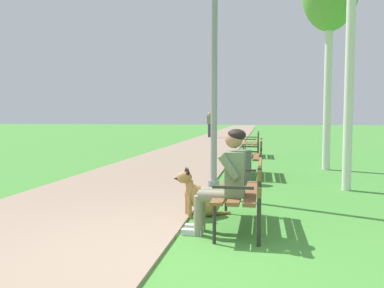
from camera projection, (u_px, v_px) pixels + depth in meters
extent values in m
plane|color=#478E38|center=(181.00, 260.00, 3.83)|extent=(120.00, 120.00, 0.00)
cube|color=gray|center=(225.00, 136.00, 27.72)|extent=(3.25, 60.00, 0.04)
cube|color=brown|center=(223.00, 191.00, 4.96)|extent=(0.14, 1.50, 0.04)
cube|color=brown|center=(237.00, 192.00, 4.93)|extent=(0.14, 1.50, 0.04)
cube|color=brown|center=(251.00, 192.00, 4.90)|extent=(0.14, 1.50, 0.04)
cube|color=brown|center=(260.00, 182.00, 4.87)|extent=(0.04, 1.50, 0.11)
cube|color=brown|center=(260.00, 167.00, 4.86)|extent=(0.04, 1.50, 0.11)
cylinder|color=#2D2B28|center=(226.00, 198.00, 5.66)|extent=(0.04, 0.04, 0.45)
cylinder|color=#2D2B28|center=(260.00, 185.00, 5.56)|extent=(0.04, 0.04, 0.85)
cube|color=#2D2B28|center=(240.00, 170.00, 5.59)|extent=(0.45, 0.04, 0.03)
cylinder|color=#2D2B28|center=(214.00, 224.00, 4.30)|extent=(0.04, 0.04, 0.45)
cylinder|color=#2D2B28|center=(259.00, 207.00, 4.20)|extent=(0.04, 0.04, 0.85)
cube|color=#2D2B28|center=(233.00, 188.00, 4.24)|extent=(0.45, 0.04, 0.03)
cube|color=brown|center=(241.00, 157.00, 9.23)|extent=(0.14, 1.50, 0.04)
cube|color=brown|center=(249.00, 157.00, 9.20)|extent=(0.14, 1.50, 0.04)
cube|color=brown|center=(256.00, 157.00, 9.17)|extent=(0.14, 1.50, 0.04)
cube|color=brown|center=(261.00, 151.00, 9.14)|extent=(0.04, 1.50, 0.11)
cube|color=brown|center=(261.00, 143.00, 9.13)|extent=(0.04, 1.50, 0.11)
cylinder|color=#2D2B28|center=(242.00, 163.00, 9.93)|extent=(0.04, 0.04, 0.45)
cylinder|color=#2D2B28|center=(261.00, 155.00, 9.83)|extent=(0.04, 0.04, 0.85)
cube|color=#2D2B28|center=(250.00, 147.00, 9.86)|extent=(0.45, 0.04, 0.03)
cylinder|color=#2D2B28|center=(238.00, 170.00, 8.57)|extent=(0.04, 0.04, 0.45)
cylinder|color=#2D2B28|center=(261.00, 161.00, 8.47)|extent=(0.04, 0.04, 0.85)
cube|color=#2D2B28|center=(248.00, 152.00, 8.51)|extent=(0.45, 0.04, 0.03)
cube|color=brown|center=(245.00, 143.00, 13.72)|extent=(0.14, 1.50, 0.04)
cube|color=brown|center=(250.00, 143.00, 13.69)|extent=(0.14, 1.50, 0.04)
cube|color=brown|center=(255.00, 143.00, 13.66)|extent=(0.14, 1.50, 0.04)
cube|color=brown|center=(258.00, 139.00, 13.63)|extent=(0.04, 1.50, 0.11)
cube|color=brown|center=(258.00, 134.00, 13.62)|extent=(0.04, 1.50, 0.11)
cylinder|color=#2D2B28|center=(245.00, 148.00, 14.42)|extent=(0.04, 0.04, 0.45)
cylinder|color=#2D2B28|center=(258.00, 143.00, 14.32)|extent=(0.04, 0.04, 0.85)
cube|color=#2D2B28|center=(251.00, 137.00, 14.36)|extent=(0.45, 0.04, 0.03)
cylinder|color=#2D2B28|center=(243.00, 151.00, 13.06)|extent=(0.04, 0.04, 0.45)
cylinder|color=#2D2B28|center=(258.00, 146.00, 12.97)|extent=(0.04, 0.04, 0.85)
cube|color=#2D2B28|center=(249.00, 139.00, 13.00)|extent=(0.45, 0.04, 0.03)
cylinder|color=gray|center=(218.00, 193.00, 4.75)|extent=(0.42, 0.14, 0.14)
cylinder|color=gray|center=(201.00, 212.00, 4.80)|extent=(0.11, 0.11, 0.47)
cube|color=silver|center=(195.00, 227.00, 4.83)|extent=(0.24, 0.09, 0.07)
cylinder|color=gray|center=(216.00, 196.00, 4.55)|extent=(0.42, 0.14, 0.14)
cylinder|color=gray|center=(198.00, 216.00, 4.61)|extent=(0.11, 0.11, 0.47)
cube|color=silver|center=(192.00, 232.00, 4.63)|extent=(0.24, 0.09, 0.07)
cube|color=#6B7F5B|center=(235.00, 173.00, 4.59)|extent=(0.22, 0.36, 0.52)
cylinder|color=#6B7F5B|center=(232.00, 163.00, 4.79)|extent=(0.25, 0.09, 0.30)
cylinder|color=#6B7F5B|center=(229.00, 167.00, 4.40)|extent=(0.25, 0.09, 0.30)
sphere|color=#A37556|center=(234.00, 139.00, 4.57)|extent=(0.21, 0.21, 0.21)
ellipsoid|color=black|center=(237.00, 135.00, 4.56)|extent=(0.22, 0.23, 0.14)
ellipsoid|color=#B27F47|center=(208.00, 205.00, 5.51)|extent=(0.45, 0.41, 0.32)
ellipsoid|color=#B27F47|center=(197.00, 196.00, 5.46)|extent=(0.55, 0.42, 0.48)
ellipsoid|color=black|center=(201.00, 194.00, 5.47)|extent=(0.40, 0.33, 0.27)
cylinder|color=#B27F47|center=(187.00, 203.00, 5.49)|extent=(0.06, 0.06, 0.38)
cylinder|color=#B27F47|center=(190.00, 205.00, 5.37)|extent=(0.06, 0.06, 0.38)
cylinder|color=#B27F47|center=(190.00, 187.00, 5.42)|extent=(0.17, 0.20, 0.19)
ellipsoid|color=#B27F47|center=(184.00, 177.00, 5.38)|extent=(0.26, 0.23, 0.16)
cone|color=black|center=(177.00, 178.00, 5.36)|extent=(0.13, 0.13, 0.09)
cone|color=black|center=(186.00, 170.00, 5.43)|extent=(0.06, 0.06, 0.09)
cone|color=black|center=(188.00, 171.00, 5.35)|extent=(0.06, 0.06, 0.09)
cylinder|color=#B27F47|center=(221.00, 213.00, 5.58)|extent=(0.27, 0.17, 0.04)
cylinder|color=gray|center=(214.00, 189.00, 6.74)|extent=(0.20, 0.20, 0.30)
cylinder|color=gray|center=(214.00, 75.00, 6.61)|extent=(0.11, 0.11, 4.17)
cylinder|color=silver|center=(350.00, 63.00, 7.26)|extent=(0.17, 0.17, 4.74)
cylinder|color=silver|center=(328.00, 93.00, 10.14)|extent=(0.19, 0.19, 4.00)
cylinder|color=#515156|center=(243.00, 167.00, 8.13)|extent=(0.36, 0.36, 0.70)
cylinder|color=#383842|center=(210.00, 131.00, 25.30)|extent=(0.22, 0.22, 0.88)
cube|color=#6B7F5B|center=(210.00, 120.00, 25.24)|extent=(0.32, 0.20, 0.56)
sphere|color=tan|center=(210.00, 114.00, 25.22)|extent=(0.20, 0.20, 0.20)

